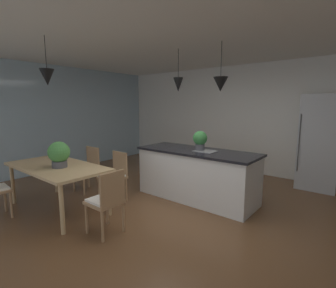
% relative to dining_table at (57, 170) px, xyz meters
% --- Properties ---
extents(ground_plane, '(10.00, 8.40, 0.04)m').
position_rel_dining_table_xyz_m(ground_plane, '(1.61, 1.02, -0.69)').
color(ground_plane, brown).
extents(ceiling_slab, '(10.00, 8.40, 0.12)m').
position_rel_dining_table_xyz_m(ceiling_slab, '(1.61, 1.02, 2.09)').
color(ceiling_slab, white).
extents(wall_back_kitchen, '(10.00, 0.12, 2.70)m').
position_rel_dining_table_xyz_m(wall_back_kitchen, '(1.61, 4.28, 0.68)').
color(wall_back_kitchen, white).
rests_on(wall_back_kitchen, ground_plane).
extents(window_wall_left_glazing, '(0.06, 8.40, 2.70)m').
position_rel_dining_table_xyz_m(window_wall_left_glazing, '(-2.45, 1.02, 0.68)').
color(window_wall_left_glazing, '#9EB7C6').
rests_on(window_wall_left_glazing, ground_plane).
extents(dining_table, '(1.83, 0.92, 0.74)m').
position_rel_dining_table_xyz_m(dining_table, '(0.00, 0.00, 0.00)').
color(dining_table, tan).
rests_on(dining_table, ground_plane).
extents(chair_far_left, '(0.41, 0.41, 0.87)m').
position_rel_dining_table_xyz_m(chair_far_left, '(-0.41, 0.83, -0.19)').
color(chair_far_left, '#A87F56').
rests_on(chair_far_left, ground_plane).
extents(chair_kitchen_end, '(0.40, 0.40, 0.87)m').
position_rel_dining_table_xyz_m(chair_kitchen_end, '(1.29, 0.00, -0.19)').
color(chair_kitchen_end, '#A87F56').
rests_on(chair_kitchen_end, ground_plane).
extents(chair_far_right, '(0.41, 0.41, 0.87)m').
position_rel_dining_table_xyz_m(chair_far_right, '(0.41, 0.83, -0.19)').
color(chair_far_right, '#A87F56').
rests_on(chair_far_right, ground_plane).
extents(kitchen_island, '(2.20, 0.84, 0.91)m').
position_rel_dining_table_xyz_m(kitchen_island, '(1.50, 1.83, -0.21)').
color(kitchen_island, white).
rests_on(kitchen_island, ground_plane).
extents(refrigerator, '(0.72, 0.67, 1.92)m').
position_rel_dining_table_xyz_m(refrigerator, '(3.12, 3.88, 0.29)').
color(refrigerator, '#B2B5B7').
rests_on(refrigerator, ground_plane).
extents(pendant_over_table, '(0.21, 0.21, 0.71)m').
position_rel_dining_table_xyz_m(pendant_over_table, '(0.09, -0.09, 1.44)').
color(pendant_over_table, black).
extents(pendant_over_island_main, '(0.18, 0.18, 0.76)m').
position_rel_dining_table_xyz_m(pendant_over_island_main, '(1.07, 1.83, 1.40)').
color(pendant_over_island_main, black).
extents(pendant_over_island_aux, '(0.24, 0.24, 0.78)m').
position_rel_dining_table_xyz_m(pendant_over_island_aux, '(1.93, 1.83, 1.37)').
color(pendant_over_island_aux, black).
extents(potted_plant_on_island, '(0.25, 0.25, 0.35)m').
position_rel_dining_table_xyz_m(potted_plant_on_island, '(1.56, 1.83, 0.43)').
color(potted_plant_on_island, '#4C4C51').
rests_on(potted_plant_on_island, kitchen_island).
extents(potted_plant_on_table, '(0.33, 0.33, 0.41)m').
position_rel_dining_table_xyz_m(potted_plant_on_table, '(0.16, -0.03, 0.29)').
color(potted_plant_on_table, '#4C4C51').
rests_on(potted_plant_on_table, dining_table).
extents(vase_on_dining_table, '(0.11, 0.11, 0.21)m').
position_rel_dining_table_xyz_m(vase_on_dining_table, '(0.04, -0.01, 0.17)').
color(vase_on_dining_table, silver).
rests_on(vase_on_dining_table, dining_table).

